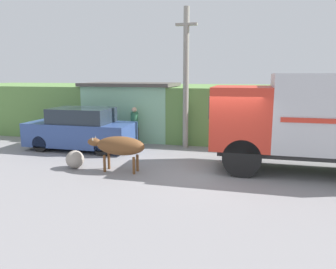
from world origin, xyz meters
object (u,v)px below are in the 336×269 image
Objects in this scene: cargo_truck at (315,118)px; utility_pole at (186,77)px; pedestrian_on_hill at (135,124)px; roadside_rock at (75,159)px; brown_cow at (119,146)px; parked_suv at (80,130)px.

cargo_truck is 1.06× the size of utility_pole.
cargo_truck is 3.64× the size of pedestrian_on_hill.
utility_pole is 5.75m from roadside_rock.
cargo_truck is 3.14× the size of brown_cow.
parked_suv is 4.98m from utility_pole.
cargo_truck is 1.39× the size of parked_suv.
pedestrian_on_hill is at bearing 80.20° from roadside_rock.
utility_pole reaches higher than roadside_rock.
utility_pole reaches higher than pedestrian_on_hill.
parked_suv is at bearing -160.91° from utility_pole.
brown_cow is 4.08m from pedestrian_on_hill.
parked_suv reaches higher than pedestrian_on_hill.
pedestrian_on_hill reaches higher than brown_cow.
pedestrian_on_hill is at bearing -178.46° from utility_pole.
parked_suv is at bearing 169.14° from cargo_truck.
brown_cow is at bearing 1.15° from roadside_rock.
utility_pole is 9.57× the size of roadside_rock.
utility_pole reaches higher than parked_suv.
cargo_truck is 7.52m from pedestrian_on_hill.
utility_pole is (1.39, 4.04, 2.19)m from brown_cow.
cargo_truck is 7.96m from roadside_rock.
roadside_rock is (-1.62, -0.03, -0.55)m from brown_cow.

